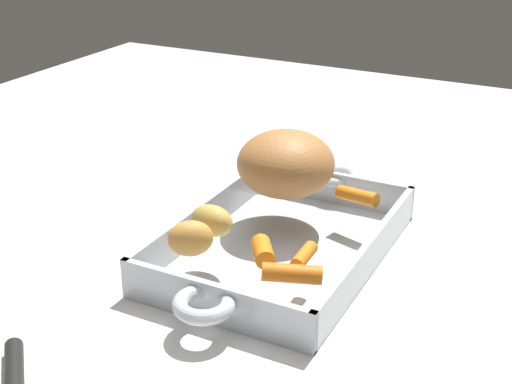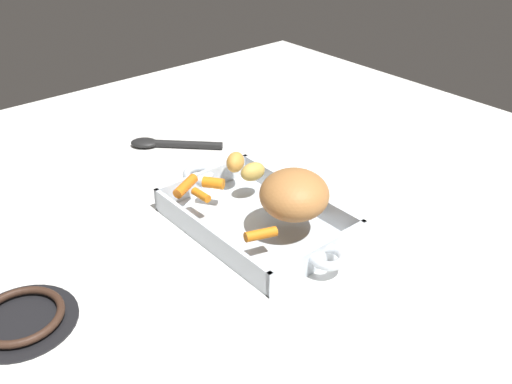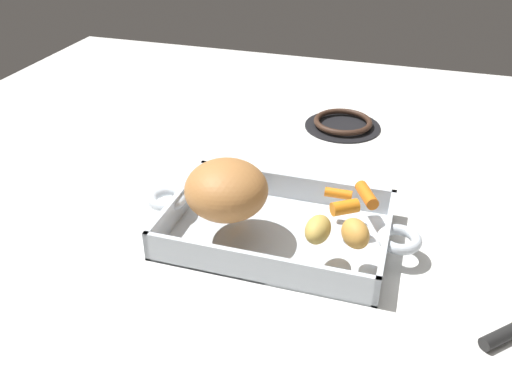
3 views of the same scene
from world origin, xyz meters
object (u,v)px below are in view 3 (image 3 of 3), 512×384
object	(u,v)px
stove_burner_rear	(343,124)
pork_roast	(226,190)
baby_carrot_center_right	(345,207)
roasting_dish	(277,228)
potato_golden_small	(355,234)
baby_carrot_southeast	(367,195)
potato_near_roast	(318,229)
baby_carrot_northwest	(236,177)
baby_carrot_center_left	(338,194)

from	to	relation	value
stove_burner_rear	pork_roast	bearing A→B (deg)	-102.45
baby_carrot_center_right	roasting_dish	bearing A→B (deg)	-166.95
potato_golden_small	baby_carrot_southeast	bearing A→B (deg)	89.63
potato_golden_small	potato_near_roast	bearing A→B (deg)	-176.34
potato_golden_small	pork_roast	bearing A→B (deg)	173.49
roasting_dish	baby_carrot_northwest	world-z (taller)	baby_carrot_northwest
roasting_dish	potato_golden_small	distance (m)	0.14
roasting_dish	stove_burner_rear	size ratio (longest dim) A/B	2.63
baby_carrot_northwest	baby_carrot_center_right	distance (m)	0.19
baby_carrot_center_right	stove_burner_rear	bearing A→B (deg)	99.34
potato_golden_small	stove_burner_rear	bearing A→B (deg)	100.89
baby_carrot_northwest	potato_near_roast	distance (m)	0.20
baby_carrot_southeast	potato_golden_small	xyz separation A→B (m)	(-0.00, -0.12, 0.01)
baby_carrot_northwest	baby_carrot_southeast	world-z (taller)	baby_carrot_southeast
pork_roast	baby_carrot_northwest	distance (m)	0.10
roasting_dish	baby_carrot_center_left	size ratio (longest dim) A/B	10.19
pork_roast	baby_carrot_center_right	size ratio (longest dim) A/B	3.07
stove_burner_rear	baby_carrot_southeast	bearing A→B (deg)	-75.47
baby_carrot_center_right	baby_carrot_northwest	bearing A→B (deg)	167.96
baby_carrot_center_left	baby_carrot_southeast	bearing A→B (deg)	6.99
roasting_dish	pork_roast	xyz separation A→B (m)	(-0.07, -0.03, 0.07)
baby_carrot_center_right	potato_near_roast	distance (m)	0.08
pork_roast	baby_carrot_southeast	xyz separation A→B (m)	(0.19, 0.10, -0.03)
baby_carrot_northwest	baby_carrot_center_left	distance (m)	0.17
baby_carrot_southeast	baby_carrot_center_right	bearing A→B (deg)	-119.71
pork_roast	baby_carrot_center_left	bearing A→B (deg)	31.67
pork_roast	baby_carrot_southeast	distance (m)	0.22
roasting_dish	baby_carrot_southeast	distance (m)	0.15
baby_carrot_center_right	potato_golden_small	distance (m)	0.08
baby_carrot_center_right	baby_carrot_center_left	size ratio (longest dim) A/B	0.96
baby_carrot_center_right	stove_burner_rear	world-z (taller)	baby_carrot_center_right
baby_carrot_southeast	pork_roast	bearing A→B (deg)	-153.10
pork_roast	potato_golden_small	bearing A→B (deg)	-6.51
pork_roast	potato_near_roast	bearing A→B (deg)	-10.07
baby_carrot_southeast	potato_golden_small	world-z (taller)	potato_golden_small
baby_carrot_center_left	potato_near_roast	size ratio (longest dim) A/B	0.80
roasting_dish	stove_burner_rear	bearing A→B (deg)	85.82
baby_carrot_southeast	potato_near_roast	size ratio (longest dim) A/B	1.16
pork_roast	stove_burner_rear	world-z (taller)	pork_roast
baby_carrot_northwest	potato_golden_small	bearing A→B (deg)	-28.36
potato_near_roast	potato_golden_small	world-z (taller)	potato_golden_small
roasting_dish	baby_carrot_northwest	size ratio (longest dim) A/B	7.64
roasting_dish	baby_carrot_northwest	xyz separation A→B (m)	(-0.09, 0.06, 0.04)
baby_carrot_center_left	potato_near_roast	distance (m)	0.12
roasting_dish	baby_carrot_southeast	size ratio (longest dim) A/B	7.05
baby_carrot_center_right	potato_near_roast	world-z (taller)	potato_near_roast
baby_carrot_northwest	baby_carrot_center_right	size ratio (longest dim) A/B	1.39
baby_carrot_center_left	stove_burner_rear	world-z (taller)	baby_carrot_center_left
roasting_dish	potato_golden_small	xyz separation A→B (m)	(0.12, -0.05, 0.05)
pork_roast	potato_near_roast	world-z (taller)	pork_roast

